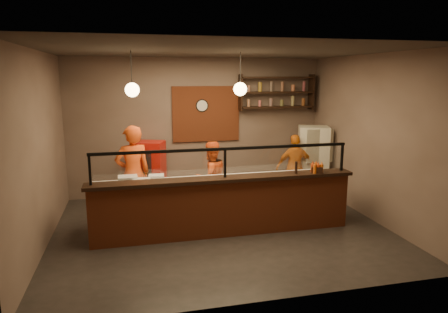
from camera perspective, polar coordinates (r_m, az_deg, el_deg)
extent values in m
plane|color=black|center=(7.53, -0.40, -10.26)|extent=(6.00, 6.00, 0.00)
plane|color=#3B332D|center=(7.01, -0.43, 14.86)|extent=(6.00, 6.00, 0.00)
plane|color=#6F5A51|center=(9.52, -3.78, 4.27)|extent=(6.00, 0.00, 6.00)
plane|color=#6F5A51|center=(7.07, -24.86, 0.74)|extent=(0.00, 5.00, 5.00)
plane|color=#6F5A51|center=(8.28, 20.28, 2.52)|extent=(0.00, 5.00, 5.00)
plane|color=#6F5A51|center=(4.74, 6.34, -3.06)|extent=(6.00, 0.00, 6.00)
cube|color=brown|center=(9.49, -2.57, 6.08)|extent=(1.60, 0.04, 1.30)
cube|color=brown|center=(7.08, 0.14, -7.37)|extent=(4.60, 0.25, 1.00)
cube|color=black|center=(6.93, 0.15, -3.22)|extent=(4.70, 0.37, 0.06)
cube|color=gray|center=(7.56, -0.74, -6.72)|extent=(4.60, 0.75, 0.85)
cube|color=beige|center=(7.44, -0.75, -3.42)|extent=(4.60, 0.75, 0.05)
cube|color=white|center=(6.86, 0.15, -0.95)|extent=(4.40, 0.02, 0.50)
cube|color=black|center=(6.81, 0.15, 1.10)|extent=(4.50, 0.05, 0.05)
cube|color=black|center=(6.71, -18.62, -1.83)|extent=(0.04, 0.04, 0.50)
cube|color=black|center=(6.86, 0.15, -0.95)|extent=(0.04, 0.04, 0.50)
cube|color=black|center=(7.67, 16.49, -0.10)|extent=(0.04, 0.04, 0.50)
cube|color=black|center=(9.80, 7.48, 7.04)|extent=(1.80, 0.28, 0.04)
cube|color=black|center=(9.78, 7.53, 9.09)|extent=(1.80, 0.28, 0.04)
cube|color=black|center=(9.77, 7.59, 11.14)|extent=(1.80, 0.28, 0.04)
cube|color=black|center=(9.50, 2.38, 9.11)|extent=(0.04, 0.28, 0.85)
cube|color=black|center=(10.13, 12.36, 9.00)|extent=(0.04, 0.28, 0.85)
cylinder|color=black|center=(9.45, -3.17, 7.27)|extent=(0.30, 0.04, 0.30)
cylinder|color=black|center=(7.02, -13.11, 12.11)|extent=(0.01, 0.01, 0.60)
sphere|color=#FAD389|center=(7.02, -12.98, 9.26)|extent=(0.24, 0.24, 0.24)
cylinder|color=black|center=(7.29, 2.35, 12.35)|extent=(0.01, 0.01, 0.60)
sphere|color=#FAD389|center=(7.29, 2.33, 9.60)|extent=(0.24, 0.24, 0.24)
imported|color=#D94714|center=(7.87, -12.88, -2.42)|extent=(0.78, 0.62, 1.87)
imported|color=#C94212|center=(8.11, -1.90, -3.09)|extent=(0.88, 0.78, 1.50)
imported|color=#D06613|center=(9.22, 10.12, -1.51)|extent=(0.91, 0.45, 1.49)
cube|color=beige|center=(9.65, 12.56, -0.61)|extent=(0.85, 0.83, 1.63)
cube|color=#B5150C|center=(9.22, -10.34, -2.00)|extent=(0.72, 0.69, 1.34)
cylinder|color=#EFE7CB|center=(7.44, 0.94, -3.17)|extent=(0.54, 0.54, 0.01)
cube|color=silver|center=(7.30, -9.64, -3.12)|extent=(0.29, 0.24, 0.14)
cube|color=silver|center=(7.19, -13.57, -3.38)|extent=(0.34, 0.27, 0.17)
cube|color=white|center=(7.04, -11.71, -3.71)|extent=(0.32, 0.27, 0.14)
cylinder|color=yellow|center=(7.38, -11.85, -3.33)|extent=(0.38, 0.18, 0.06)
cube|color=black|center=(7.43, 13.14, -1.83)|extent=(0.25, 0.22, 0.11)
cylinder|color=black|center=(7.27, 10.27, -1.57)|extent=(0.05, 0.05, 0.22)
cylinder|color=white|center=(7.49, 13.12, -2.11)|extent=(0.22, 0.22, 0.01)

